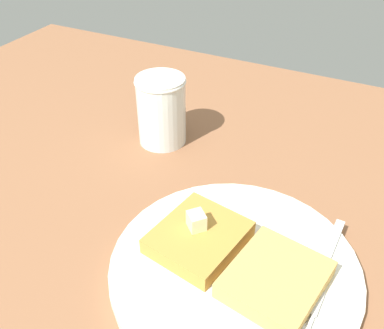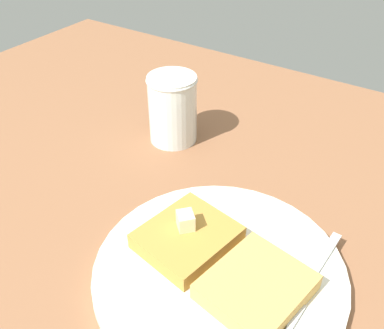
# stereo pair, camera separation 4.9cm
# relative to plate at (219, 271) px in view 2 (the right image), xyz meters

# --- Properties ---
(plate) EXTENTS (0.25, 0.25, 0.01)m
(plate) POSITION_rel_plate_xyz_m (0.00, 0.00, 0.00)
(plate) COLOR silver
(plate) RESTS_ON table_surface
(toast_slice_left) EXTENTS (0.09, 0.10, 0.02)m
(toast_slice_left) POSITION_rel_plate_xyz_m (-0.04, 0.01, 0.01)
(toast_slice_left) COLOR #B48137
(toast_slice_left) RESTS_ON plate
(toast_slice_middle) EXTENTS (0.09, 0.10, 0.02)m
(toast_slice_middle) POSITION_rel_plate_xyz_m (0.04, -0.01, 0.01)
(toast_slice_middle) COLOR tan
(toast_slice_middle) RESTS_ON plate
(butter_pat_primary) EXTENTS (0.02, 0.02, 0.02)m
(butter_pat_primary) POSITION_rel_plate_xyz_m (-0.05, 0.01, 0.03)
(butter_pat_primary) COLOR beige
(butter_pat_primary) RESTS_ON toast_slice_left
(fork) EXTENTS (0.02, 0.16, 0.00)m
(fork) POSITION_rel_plate_xyz_m (0.08, 0.01, 0.01)
(fork) COLOR silver
(fork) RESTS_ON plate
(syrup_jar) EXTENTS (0.07, 0.07, 0.10)m
(syrup_jar) POSITION_rel_plate_xyz_m (-0.18, 0.18, 0.04)
(syrup_jar) COLOR #461A06
(syrup_jar) RESTS_ON table_surface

